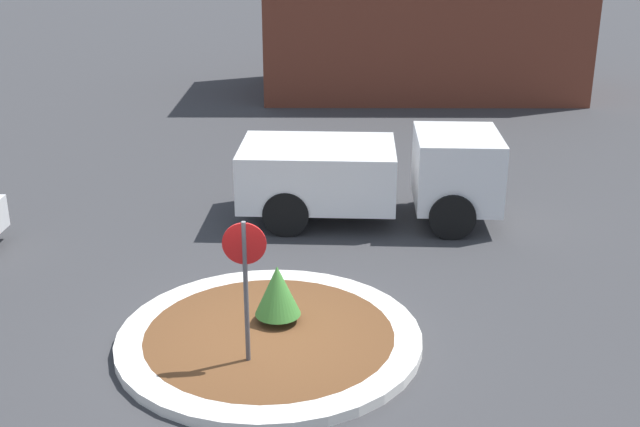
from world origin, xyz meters
TOP-DOWN VIEW (x-y plane):
  - ground_plane at (0.00, 0.00)m, footprint 120.00×120.00m
  - traffic_island at (0.00, 0.00)m, footprint 4.85×4.85m
  - stop_sign at (-0.26, -0.80)m, footprint 0.63×0.07m
  - island_shrub at (0.12, 0.42)m, footprint 0.75×0.75m
  - utility_truck at (1.89, 5.57)m, footprint 5.71×2.61m
  - storefront_building at (4.45, 19.39)m, footprint 11.43×6.07m

SIDE VIEW (x-z plane):
  - ground_plane at x=0.00m, z-range 0.00..0.00m
  - traffic_island at x=0.00m, z-range 0.00..0.17m
  - island_shrub at x=0.12m, z-range 0.24..1.21m
  - utility_truck at x=1.89m, z-range 0.10..2.07m
  - stop_sign at x=-0.26m, z-range 0.43..2.82m
  - storefront_building at x=4.45m, z-range 0.00..6.33m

